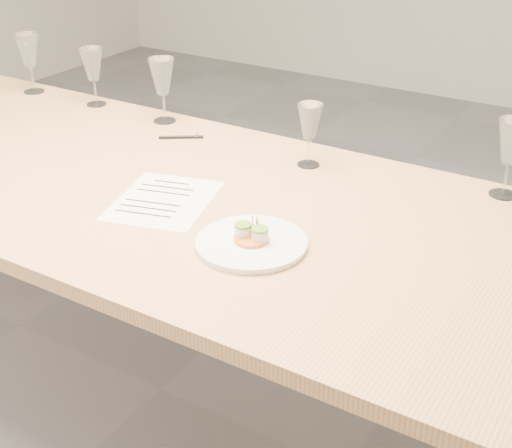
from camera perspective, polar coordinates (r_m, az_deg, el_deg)
The scene contains 10 objects.
ground at distance 2.42m, azimuth -7.64°, elevation -12.92°, with size 7.00×7.00×0.00m, color slate.
dining_table at distance 2.04m, azimuth -8.83°, elevation 1.75°, with size 2.40×1.00×0.75m.
dinner_plate at distance 1.65m, azimuth -0.36°, elevation -1.46°, with size 0.26×0.26×0.07m.
recipe_sheet at distance 1.89m, azimuth -7.39°, elevation 1.89°, with size 0.32×0.36×0.00m.
ballpoint_pen at distance 2.30m, azimuth -6.00°, elevation 6.94°, with size 0.12×0.09×0.01m.
wine_glass_0 at distance 2.83m, azimuth -17.76°, elevation 13.01°, with size 0.09×0.09×0.22m.
wine_glass_1 at distance 2.63m, azimuth -12.96°, elevation 12.26°, with size 0.08×0.08×0.20m.
wine_glass_2 at distance 2.41m, azimuth -7.53°, elevation 11.53°, with size 0.09×0.09×0.21m.
wine_glass_3 at distance 2.04m, azimuth 4.32°, elevation 8.06°, with size 0.07×0.07×0.19m.
wine_glass_4 at distance 1.96m, azimuth 19.79°, elevation 6.09°, with size 0.08×0.08×0.21m.
Camera 1 is at (1.22, -1.38, 1.57)m, focal length 50.00 mm.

